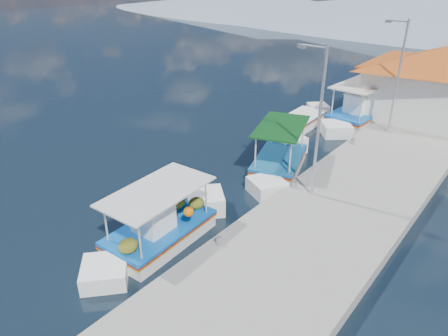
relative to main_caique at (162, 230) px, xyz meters
The scene contains 10 objects.
ground 3.97m from the main_caique, 114.47° to the left, with size 160.00×160.00×0.00m, color black.
quay 10.49m from the main_caique, 66.00° to the left, with size 5.00×44.00×0.50m, color gray.
bollards 9.10m from the main_caique, 76.21° to the left, with size 0.20×17.20×0.30m.
main_caique is the anchor object (origin of this frame).
caique_green_canopy 7.54m from the main_caique, 87.85° to the left, with size 3.43×6.40×2.53m.
caique_blue_hull 13.80m from the main_caique, 97.80° to the left, with size 1.82×5.76×1.03m.
caique_far 16.23m from the main_caique, 88.01° to the left, with size 2.63×7.84×2.75m.
harbor_building 19.28m from the main_caique, 76.20° to the left, with size 10.49×10.49×4.40m.
lamp_post_near 7.14m from the main_caique, 62.76° to the left, with size 1.21×0.14×6.00m.
lamp_post_far 15.25m from the main_caique, 78.85° to the left, with size 1.21×0.14×6.00m.
Camera 1 is at (11.03, -11.72, 9.03)m, focal length 33.17 mm.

